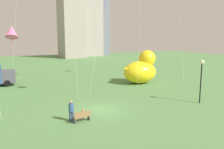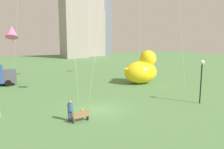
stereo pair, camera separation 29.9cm
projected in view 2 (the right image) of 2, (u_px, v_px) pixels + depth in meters
The scene contains 8 objects.
ground_plane at pixel (99, 110), 21.35m from camera, with size 140.00×140.00×0.00m, color #527F47.
park_bench at pixel (81, 116), 18.22m from camera, with size 1.50×0.66×0.90m.
person_adult at pixel (70, 110), 18.33m from camera, with size 0.42×0.42×1.72m.
person_child at pixel (82, 113), 18.80m from camera, with size 0.23×0.23×0.93m.
giant_inflatable_duck at pixel (142, 69), 33.31m from camera, with size 5.88×3.78×4.88m.
lamppost at pixel (202, 71), 22.82m from camera, with size 0.45×0.45×4.50m.
city_skyline at pixel (61, 14), 77.44m from camera, with size 57.35×19.08×35.76m.
kite_pink at pixel (12, 32), 20.29m from camera, with size 2.81×3.50×7.99m.
Camera 2 is at (-7.82, -19.02, 6.74)m, focal length 36.31 mm.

